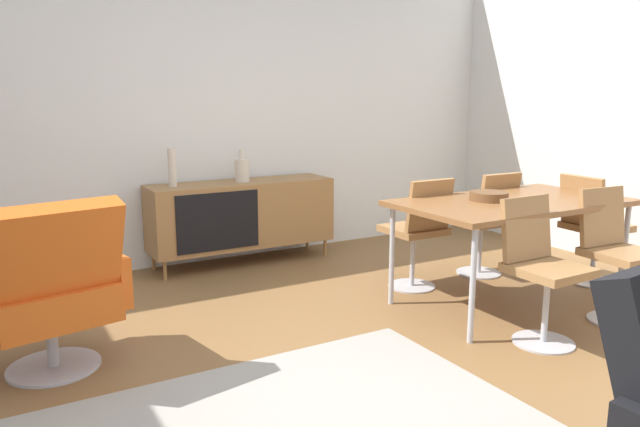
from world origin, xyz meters
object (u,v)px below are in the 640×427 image
at_px(dining_table, 511,206).
at_px(dining_chair_front_left, 540,264).
at_px(sideboard, 242,214).
at_px(dining_chair_far_end, 591,225).
at_px(dining_chair_front_right, 615,249).
at_px(wooden_bowl_on_table, 489,196).
at_px(dining_chair_back_right, 487,219).
at_px(vase_sculptural_dark, 242,170).
at_px(vase_cobalt, 172,168).
at_px(lounge_chair_red, 51,288).
at_px(dining_chair_back_left, 419,229).

distance_m(dining_table, dining_chair_front_left, 0.70).
xyz_separation_m(sideboard, dining_chair_far_end, (2.10, -1.90, 0.03)).
distance_m(dining_chair_front_right, dining_chair_front_left, 0.70).
bearing_deg(sideboard, wooden_bowl_on_table, -60.09).
height_order(dining_chair_back_right, dining_chair_front_right, same).
height_order(vase_sculptural_dark, dining_chair_front_left, vase_sculptural_dark).
relative_size(sideboard, dining_table, 1.00).
distance_m(sideboard, vase_cobalt, 0.73).
bearing_deg(vase_cobalt, dining_chair_far_end, -35.27).
distance_m(wooden_bowl_on_table, dining_chair_back_right, 0.76).
bearing_deg(dining_chair_front_right, dining_chair_far_end, 46.48).
bearing_deg(dining_chair_front_right, dining_table, 122.37).
bearing_deg(dining_table, vase_sculptural_dark, 122.10).
bearing_deg(sideboard, dining_table, -57.57).
height_order(dining_chair_front_right, dining_chair_far_end, same).
relative_size(wooden_bowl_on_table, dining_chair_front_left, 0.30).
bearing_deg(dining_chair_front_left, dining_chair_far_end, 24.42).
bearing_deg(dining_chair_front_right, vase_sculptural_dark, 122.16).
bearing_deg(vase_cobalt, lounge_chair_red, -126.04).
bearing_deg(dining_chair_far_end, sideboard, 137.84).
height_order(dining_table, dining_chair_back_right, dining_chair_back_right).
bearing_deg(sideboard, dining_chair_far_end, -42.16).
bearing_deg(dining_chair_front_left, dining_chair_back_right, 57.97).
distance_m(vase_cobalt, dining_chair_back_right, 2.57).
height_order(dining_table, dining_chair_far_end, dining_chair_far_end).
bearing_deg(dining_chair_back_right, vase_sculptural_dark, 138.90).
bearing_deg(dining_chair_back_left, dining_chair_front_right, -57.78).
xyz_separation_m(dining_chair_front_right, dining_chair_far_end, (0.53, 0.56, 0.00)).
bearing_deg(vase_sculptural_dark, dining_chair_far_end, -42.38).
height_order(wooden_bowl_on_table, dining_chair_back_left, dining_chair_back_left).
relative_size(vase_sculptural_dark, lounge_chair_red, 0.29).
distance_m(vase_cobalt, vase_sculptural_dark, 0.61).
height_order(vase_cobalt, dining_chair_back_right, vase_cobalt).
relative_size(sideboard, vase_sculptural_dark, 5.82).
xyz_separation_m(vase_cobalt, lounge_chair_red, (-1.09, -1.50, -0.41)).
distance_m(dining_table, dining_chair_front_right, 0.70).
bearing_deg(lounge_chair_red, dining_table, -7.97).
distance_m(dining_chair_back_left, dining_chair_front_right, 1.32).
height_order(vase_sculptural_dark, dining_chair_front_right, vase_sculptural_dark).
xyz_separation_m(dining_table, lounge_chair_red, (-2.89, 0.40, -0.23)).
distance_m(dining_table, dining_chair_far_end, 0.92).
xyz_separation_m(vase_cobalt, dining_chair_front_left, (1.45, -2.46, -0.41)).
bearing_deg(vase_cobalt, dining_table, -46.63).
height_order(vase_sculptural_dark, dining_chair_far_end, vase_sculptural_dark).
distance_m(sideboard, lounge_chair_red, 2.25).
xyz_separation_m(dining_chair_far_end, lounge_chair_red, (-3.78, 0.40, -0.00)).
bearing_deg(dining_chair_back_left, dining_chair_front_left, -90.02).
relative_size(wooden_bowl_on_table, dining_chair_front_right, 0.30).
distance_m(dining_chair_back_left, dining_chair_front_left, 1.12).
bearing_deg(dining_chair_far_end, wooden_bowl_on_table, 176.59).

